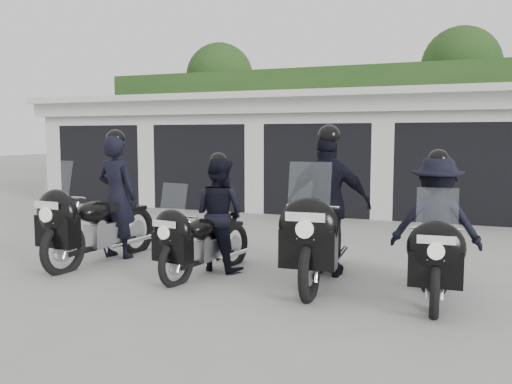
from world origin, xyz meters
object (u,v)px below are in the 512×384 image
(police_bike_b, at_px, (212,221))
(police_bike_d, at_px, (436,232))
(police_bike_a, at_px, (102,208))
(police_bike_c, at_px, (325,212))

(police_bike_b, bearing_deg, police_bike_d, 10.88)
(police_bike_a, distance_m, police_bike_b, 1.84)
(police_bike_a, height_order, police_bike_c, police_bike_c)
(police_bike_c, bearing_deg, police_bike_a, -179.84)
(police_bike_b, relative_size, police_bike_d, 0.95)
(police_bike_b, xyz_separation_m, police_bike_c, (1.55, 0.23, 0.17))
(police_bike_c, xyz_separation_m, police_bike_d, (1.41, -0.21, -0.13))
(police_bike_d, bearing_deg, police_bike_a, 176.97)
(police_bike_c, distance_m, police_bike_d, 1.43)
(police_bike_b, bearing_deg, police_bike_c, 18.87)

